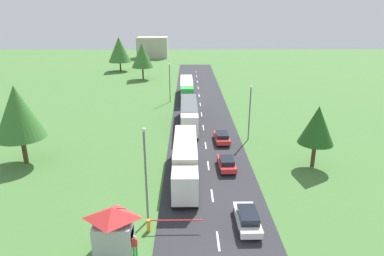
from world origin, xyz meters
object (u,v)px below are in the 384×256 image
object	(u,v)px
truck_third	(187,88)
tree_oak	(142,56)
lamppost_lead	(146,171)
tree_maple	(317,125)
distant_building	(153,47)
car_lead	(247,218)
car_third	(222,137)
lamppost_second	(250,110)
truck_second	(189,113)
person_lead	(135,245)
truck_lead	(185,159)
tree_elm	(119,50)
tree_birch	(18,112)
car_second	(227,163)
barrier_gate	(158,224)
guard_booth	(113,230)
lamppost_third	(170,80)

from	to	relation	value
truck_third	tree_oak	xyz separation A→B (m)	(-11.48, 19.95, 4.06)
lamppost_lead	tree_maple	size ratio (longest dim) A/B	1.17
distant_building	car_lead	bearing A→B (deg)	-80.29
car_third	lamppost_second	bearing A→B (deg)	15.36
truck_second	person_lead	distance (m)	29.95
lamppost_second	tree_maple	size ratio (longest dim) A/B	1.05
truck_third	lamppost_lead	world-z (taller)	lamppost_lead
truck_lead	lamppost_second	xyz separation A→B (m)	(8.73, 11.20, 2.11)
lamppost_second	truck_third	bearing A→B (deg)	109.99
tree_oak	tree_elm	bearing A→B (deg)	122.96
tree_oak	truck_second	bearing A→B (deg)	-72.56
person_lead	tree_maple	bearing A→B (deg)	39.23
tree_birch	truck_second	bearing A→B (deg)	34.45
person_lead	truck_second	bearing A→B (deg)	82.17
truck_lead	tree_elm	xyz separation A→B (m)	(-19.74, 67.85, 4.08)
car_second	car_third	distance (m)	8.31
person_lead	tree_elm	bearing A→B (deg)	101.35
tree_oak	truck_lead	bearing A→B (deg)	-78.25
truck_second	car_lead	xyz separation A→B (m)	(4.78, -26.17, -1.27)
car_lead	tree_birch	size ratio (longest dim) A/B	0.49
car_second	car_third	bearing A→B (deg)	88.30
barrier_gate	tree_birch	distance (m)	22.18
lamppost_second	tree_maple	bearing A→B (deg)	-55.36
barrier_gate	tree_maple	size ratio (longest dim) A/B	0.64
car_lead	barrier_gate	size ratio (longest dim) A/B	0.99
barrier_gate	lamppost_lead	xyz separation A→B (m)	(-1.02, 1.42, 4.05)
guard_booth	tree_elm	xyz separation A→B (m)	(-14.53, 79.85, 4.34)
distant_building	tree_oak	bearing A→B (deg)	-87.88
car_second	person_lead	world-z (taller)	person_lead
distant_building	lamppost_second	bearing A→B (deg)	-75.90
truck_second	lamppost_lead	distance (m)	25.63
car_third	car_second	bearing A→B (deg)	-91.70
truck_third	tree_birch	bearing A→B (deg)	-121.25
person_lead	distant_building	xyz separation A→B (m)	(-9.42, 110.35, 2.87)
lamppost_lead	lamppost_third	world-z (taller)	lamppost_lead
lamppost_third	truck_lead	bearing A→B (deg)	-84.21
lamppost_lead	tree_birch	size ratio (longest dim) A/B	0.91
car_second	lamppost_third	size ratio (longest dim) A/B	0.55
barrier_gate	lamppost_third	distance (m)	41.87
tree_elm	barrier_gate	bearing A→B (deg)	-77.19
truck_second	guard_booth	distance (m)	29.70
barrier_gate	lamppost_lead	world-z (taller)	lamppost_lead
car_second	tree_birch	size ratio (longest dim) A/B	0.44
car_third	distant_building	bearing A→B (deg)	101.57
person_lead	distant_building	world-z (taller)	distant_building
person_lead	tree_oak	world-z (taller)	tree_oak
guard_booth	person_lead	xyz separation A→B (m)	(1.59, -0.49, -1.01)
car_third	barrier_gate	world-z (taller)	car_third
truck_second	tree_elm	size ratio (longest dim) A/B	1.39
lamppost_second	distant_building	xyz separation A→B (m)	(-21.77, 86.66, -0.50)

